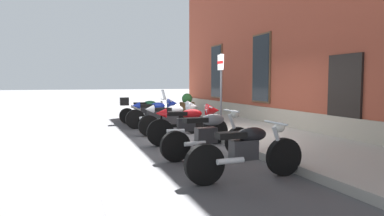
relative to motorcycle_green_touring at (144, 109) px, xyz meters
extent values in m
plane|color=#424244|center=(4.10, 0.98, -0.54)|extent=(140.00, 140.00, 0.00)
cube|color=gray|center=(4.10, 2.47, -0.46)|extent=(26.23, 2.98, 0.16)
cube|color=silver|center=(4.10, -2.22, -0.54)|extent=(26.23, 0.12, 0.01)
cube|color=gray|center=(4.10, 3.91, -0.19)|extent=(20.23, 0.10, 0.70)
cube|color=#513823|center=(-1.97, 3.93, 1.56)|extent=(1.22, 0.06, 2.52)
cube|color=black|center=(-1.97, 3.90, 1.56)|extent=(1.10, 0.03, 2.40)
cube|color=#513823|center=(2.08, 3.93, 1.56)|extent=(1.22, 0.06, 2.52)
cube|color=black|center=(2.08, 3.90, 1.56)|extent=(1.10, 0.03, 2.40)
cube|color=black|center=(6.12, 3.92, 0.61)|extent=(1.10, 0.08, 2.30)
cylinder|color=black|center=(0.06, 0.90, -0.24)|extent=(0.16, 0.61, 0.60)
cylinder|color=black|center=(-0.04, -0.65, -0.24)|extent=(0.16, 0.61, 0.60)
cylinder|color=silver|center=(0.05, 0.80, 0.01)|extent=(0.09, 0.31, 0.63)
cube|color=#28282B|center=(0.00, 0.08, -0.06)|extent=(0.25, 0.45, 0.32)
ellipsoid|color=#195633|center=(0.01, 0.23, 0.21)|extent=(0.29, 0.54, 0.24)
cube|color=black|center=(-0.01, -0.15, 0.22)|extent=(0.25, 0.49, 0.10)
cylinder|color=silver|center=(0.04, 0.72, 0.38)|extent=(0.62, 0.08, 0.04)
cylinder|color=silver|center=(0.10, -0.23, -0.19)|extent=(0.12, 0.45, 0.09)
cube|color=#B2BCC6|center=(0.05, 0.78, 0.56)|extent=(0.37, 0.16, 0.40)
cube|color=black|center=(-0.05, -0.75, 0.32)|extent=(0.38, 0.34, 0.30)
cylinder|color=black|center=(1.51, 0.76, -0.21)|extent=(0.13, 0.67, 0.67)
cylinder|color=black|center=(1.53, -0.62, -0.21)|extent=(0.13, 0.67, 0.67)
cylinder|color=silver|center=(1.51, 0.66, 0.03)|extent=(0.07, 0.31, 0.62)
cube|color=#28282B|center=(1.52, 0.02, -0.03)|extent=(0.23, 0.44, 0.32)
ellipsoid|color=#192D9E|center=(1.52, 0.17, 0.23)|extent=(0.27, 0.52, 0.24)
cube|color=black|center=(1.52, -0.21, 0.24)|extent=(0.23, 0.48, 0.10)
cylinder|color=silver|center=(1.51, 0.58, 0.40)|extent=(0.62, 0.04, 0.04)
cylinder|color=silver|center=(1.65, -0.27, -0.16)|extent=(0.10, 0.45, 0.09)
cone|color=#192D9E|center=(1.51, 0.71, 0.30)|extent=(0.36, 0.35, 0.36)
cone|color=#192D9E|center=(1.53, -0.60, 0.26)|extent=(0.24, 0.26, 0.24)
cylinder|color=black|center=(3.13, 0.93, -0.23)|extent=(0.16, 0.63, 0.62)
cylinder|color=black|center=(3.21, -0.52, -0.23)|extent=(0.16, 0.63, 0.62)
cylinder|color=silver|center=(3.13, 0.83, 0.02)|extent=(0.09, 0.32, 0.64)
cube|color=#28282B|center=(3.17, 0.16, -0.05)|extent=(0.25, 0.45, 0.32)
ellipsoid|color=silver|center=(3.16, 0.31, 0.23)|extent=(0.29, 0.53, 0.24)
cube|color=black|center=(3.19, -0.07, 0.24)|extent=(0.25, 0.49, 0.10)
cylinder|color=silver|center=(3.14, 0.75, 0.40)|extent=(0.62, 0.07, 0.04)
cylinder|color=silver|center=(3.31, -0.14, -0.18)|extent=(0.12, 0.45, 0.09)
cone|color=silver|center=(3.13, 0.88, 0.30)|extent=(0.38, 0.36, 0.36)
cone|color=silver|center=(3.21, -0.50, 0.26)|extent=(0.25, 0.27, 0.24)
cylinder|color=black|center=(4.97, 0.83, -0.20)|extent=(0.18, 0.69, 0.68)
cylinder|color=black|center=(4.84, -0.59, -0.20)|extent=(0.18, 0.69, 0.68)
cylinder|color=silver|center=(4.96, 0.73, 0.05)|extent=(0.10, 0.31, 0.63)
cube|color=#28282B|center=(4.90, 0.07, -0.02)|extent=(0.26, 0.46, 0.32)
ellipsoid|color=red|center=(4.91, 0.22, 0.25)|extent=(0.31, 0.54, 0.24)
cube|color=black|center=(4.88, -0.16, 0.26)|extent=(0.26, 0.50, 0.10)
cylinder|color=silver|center=(4.95, 0.65, 0.42)|extent=(0.62, 0.09, 0.04)
cylinder|color=silver|center=(4.99, -0.24, -0.15)|extent=(0.13, 0.46, 0.09)
cone|color=red|center=(4.96, 0.78, 0.32)|extent=(0.39, 0.37, 0.36)
cone|color=red|center=(4.84, -0.57, 0.28)|extent=(0.26, 0.28, 0.24)
cylinder|color=black|center=(6.47, 0.74, -0.23)|extent=(0.15, 0.63, 0.62)
cylinder|color=black|center=(6.55, -0.71, -0.23)|extent=(0.15, 0.63, 0.62)
cylinder|color=silver|center=(6.47, 0.64, 0.04)|extent=(0.09, 0.33, 0.67)
cube|color=#28282B|center=(6.51, -0.04, -0.05)|extent=(0.24, 0.45, 0.32)
ellipsoid|color=slate|center=(6.50, 0.11, 0.26)|extent=(0.29, 0.53, 0.24)
cube|color=black|center=(6.52, -0.27, 0.27)|extent=(0.25, 0.49, 0.10)
cylinder|color=silver|center=(6.48, 0.56, 0.43)|extent=(0.62, 0.07, 0.04)
cylinder|color=silver|center=(6.64, -0.33, -0.18)|extent=(0.11, 0.45, 0.09)
sphere|color=silver|center=(6.47, 0.64, 0.36)|extent=(0.18, 0.18, 0.18)
cylinder|color=black|center=(8.13, 0.73, -0.22)|extent=(0.14, 0.65, 0.65)
cylinder|color=black|center=(8.17, -0.74, -0.22)|extent=(0.14, 0.65, 0.65)
cylinder|color=silver|center=(8.13, 0.63, 0.01)|extent=(0.08, 0.30, 0.60)
cube|color=#28282B|center=(8.15, -0.05, -0.04)|extent=(0.23, 0.45, 0.32)
ellipsoid|color=black|center=(8.15, 0.10, 0.20)|extent=(0.28, 0.53, 0.24)
cube|color=black|center=(8.16, -0.28, 0.21)|extent=(0.23, 0.49, 0.10)
cylinder|color=silver|center=(8.13, 0.55, 0.37)|extent=(0.62, 0.05, 0.04)
cylinder|color=silver|center=(8.28, -0.35, -0.17)|extent=(0.10, 0.45, 0.09)
sphere|color=silver|center=(8.13, 0.63, 0.30)|extent=(0.18, 0.18, 0.18)
cylinder|color=#4C4C51|center=(4.02, 1.44, 0.74)|extent=(0.06, 0.06, 2.25)
cube|color=white|center=(4.02, 1.42, 1.62)|extent=(0.36, 0.03, 0.44)
cube|color=red|center=(4.02, 1.40, 1.62)|extent=(0.36, 0.01, 0.08)
cylinder|color=brown|center=(0.67, 1.54, -0.05)|extent=(0.58, 0.58, 0.67)
cylinder|color=black|center=(0.67, 1.54, -0.05)|extent=(0.61, 0.61, 0.04)
sphere|color=#28602D|center=(0.67, 1.54, 0.42)|extent=(0.40, 0.40, 0.40)
camera|label=1|loc=(12.91, -2.63, 1.04)|focal=31.58mm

